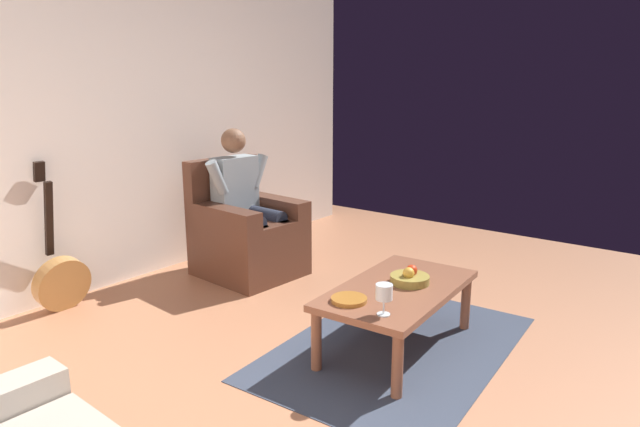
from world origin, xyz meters
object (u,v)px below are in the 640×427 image
(coffee_table, at_px, (398,295))
(wine_glass_near, at_px, (384,294))
(person_seated, at_px, (245,198))
(fruit_bowl, at_px, (410,278))
(guitar, at_px, (61,278))
(decorative_dish, at_px, (349,300))
(armchair, at_px, (246,235))

(coffee_table, distance_m, wine_glass_near, 0.46)
(person_seated, height_order, wine_glass_near, person_seated)
(fruit_bowl, bearing_deg, person_seated, -100.65)
(person_seated, bearing_deg, guitar, -16.18)
(decorative_dish, bearing_deg, coffee_table, 164.72)
(coffee_table, relative_size, decorative_dish, 5.56)
(armchair, height_order, person_seated, person_seated)
(fruit_bowl, bearing_deg, guitar, -65.10)
(armchair, xyz_separation_m, fruit_bowl, (0.32, 1.71, 0.10))
(armchair, xyz_separation_m, wine_glass_near, (0.82, 1.83, 0.18))
(person_seated, relative_size, decorative_dish, 6.02)
(armchair, height_order, decorative_dish, armchair)
(coffee_table, bearing_deg, fruit_bowl, 163.68)
(person_seated, height_order, guitar, person_seated)
(guitar, relative_size, decorative_dish, 5.25)
(coffee_table, xyz_separation_m, wine_glass_near, (0.41, 0.14, 0.17))
(coffee_table, bearing_deg, armchair, -103.81)
(person_seated, relative_size, fruit_bowl, 5.13)
(person_seated, bearing_deg, wine_glass_near, 69.96)
(armchair, relative_size, wine_glass_near, 5.67)
(armchair, bearing_deg, coffee_table, 80.39)
(person_seated, xyz_separation_m, coffee_table, (0.41, 1.67, -0.31))
(coffee_table, distance_m, guitar, 2.37)
(wine_glass_near, height_order, decorative_dish, wine_glass_near)
(coffee_table, xyz_separation_m, decorative_dish, (0.37, -0.10, 0.06))
(coffee_table, relative_size, guitar, 1.06)
(coffee_table, distance_m, fruit_bowl, 0.13)
(armchair, bearing_deg, person_seated, 90.00)
(guitar, bearing_deg, person_seated, 159.63)
(armchair, relative_size, person_seated, 0.79)
(person_seated, height_order, coffee_table, person_seated)
(armchair, height_order, guitar, guitar)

